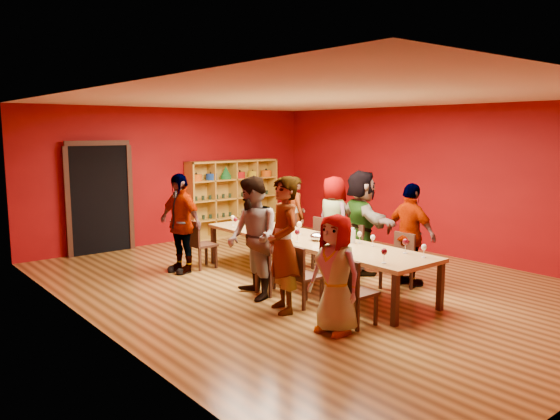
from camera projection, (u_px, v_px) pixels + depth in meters
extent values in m
cube|color=brown|center=(310.00, 284.00, 9.02)|extent=(7.10, 9.10, 0.02)
cube|color=#6E0507|center=(175.00, 175.00, 12.26)|extent=(7.10, 0.02, 3.00)
cube|color=#6E0507|center=(96.00, 214.00, 6.61)|extent=(0.02, 9.10, 3.00)
cube|color=#6E0507|center=(439.00, 181.00, 10.99)|extent=(0.02, 9.10, 3.00)
cube|color=silver|center=(311.00, 98.00, 8.58)|extent=(7.10, 9.10, 0.02)
cube|color=#AA8247|center=(310.00, 240.00, 8.91)|extent=(1.10, 4.50, 0.06)
cube|color=black|center=(395.00, 300.00, 6.99)|extent=(0.08, 0.08, 0.69)
cube|color=black|center=(214.00, 245.00, 10.32)|extent=(0.08, 0.08, 0.69)
cube|color=black|center=(440.00, 286.00, 7.60)|extent=(0.08, 0.08, 0.69)
cube|color=black|center=(255.00, 239.00, 10.94)|extent=(0.08, 0.08, 0.69)
cube|color=black|center=(99.00, 200.00, 11.14)|extent=(1.20, 0.14, 2.20)
cube|color=black|center=(97.00, 143.00, 10.92)|extent=(1.32, 0.06, 0.10)
cube|color=black|center=(68.00, 203.00, 10.68)|extent=(0.10, 0.06, 2.20)
cube|color=black|center=(130.00, 197.00, 11.49)|extent=(0.10, 0.06, 2.20)
cube|color=#B68628|center=(190.00, 202.00, 12.31)|extent=(0.04, 0.40, 1.80)
cube|color=#B68628|center=(272.00, 194.00, 13.78)|extent=(0.04, 0.40, 1.80)
cube|color=#B68628|center=(233.00, 161.00, 12.92)|extent=(2.40, 0.40, 0.04)
cube|color=#B68628|center=(234.00, 234.00, 13.17)|extent=(2.40, 0.40, 0.04)
cube|color=#B68628|center=(229.00, 197.00, 13.19)|extent=(2.40, 0.02, 1.80)
cube|color=#B68628|center=(233.00, 216.00, 13.11)|extent=(2.36, 0.38, 0.03)
cube|color=#B68628|center=(233.00, 198.00, 13.04)|extent=(2.36, 0.38, 0.03)
cube|color=#B68628|center=(233.00, 179.00, 12.98)|extent=(2.36, 0.38, 0.03)
cube|color=#B68628|center=(212.00, 200.00, 12.67)|extent=(0.03, 0.38, 1.76)
cube|color=#B68628|center=(233.00, 198.00, 13.04)|extent=(0.03, 0.38, 1.76)
cube|color=#B68628|center=(253.00, 196.00, 13.42)|extent=(0.03, 0.38, 1.76)
cylinder|color=#DE5E0D|center=(196.00, 178.00, 12.34)|extent=(0.26, 0.26, 0.15)
sphere|color=black|center=(196.00, 173.00, 12.33)|extent=(0.05, 0.05, 0.05)
cylinder|color=#153B95|center=(211.00, 177.00, 12.59)|extent=(0.26, 0.26, 0.15)
sphere|color=black|center=(211.00, 173.00, 12.58)|extent=(0.05, 0.05, 0.05)
cylinder|color=#1C702E|center=(226.00, 177.00, 12.85)|extent=(0.26, 0.26, 0.08)
cone|color=#1C702E|center=(226.00, 171.00, 12.82)|extent=(0.24, 0.24, 0.22)
cylinder|color=red|center=(240.00, 175.00, 13.09)|extent=(0.26, 0.26, 0.15)
sphere|color=black|center=(240.00, 171.00, 13.08)|extent=(0.05, 0.05, 0.05)
cylinder|color=gold|center=(253.00, 174.00, 13.34)|extent=(0.26, 0.26, 0.15)
sphere|color=black|center=(253.00, 170.00, 13.33)|extent=(0.05, 0.05, 0.05)
cylinder|color=#DE5E0D|center=(266.00, 173.00, 13.59)|extent=(0.26, 0.26, 0.15)
sphere|color=black|center=(266.00, 170.00, 13.58)|extent=(0.05, 0.05, 0.05)
cylinder|color=black|center=(196.00, 218.00, 12.46)|extent=(0.07, 0.07, 0.10)
cylinder|color=black|center=(203.00, 217.00, 12.58)|extent=(0.07, 0.07, 0.10)
cylinder|color=black|center=(210.00, 216.00, 12.69)|extent=(0.07, 0.07, 0.10)
cylinder|color=black|center=(217.00, 216.00, 12.81)|extent=(0.07, 0.07, 0.10)
cylinder|color=black|center=(224.00, 215.00, 12.93)|extent=(0.07, 0.07, 0.10)
cylinder|color=black|center=(230.00, 214.00, 13.04)|extent=(0.07, 0.07, 0.10)
cylinder|color=black|center=(236.00, 213.00, 13.16)|extent=(0.07, 0.07, 0.10)
cylinder|color=black|center=(243.00, 213.00, 13.27)|extent=(0.07, 0.07, 0.10)
cylinder|color=black|center=(249.00, 212.00, 13.39)|extent=(0.07, 0.07, 0.10)
cylinder|color=black|center=(255.00, 211.00, 13.50)|extent=(0.07, 0.07, 0.10)
cylinder|color=black|center=(261.00, 211.00, 13.62)|extent=(0.07, 0.07, 0.10)
cylinder|color=black|center=(267.00, 210.00, 13.73)|extent=(0.07, 0.07, 0.10)
cylinder|color=black|center=(196.00, 199.00, 12.40)|extent=(0.07, 0.07, 0.10)
cylinder|color=black|center=(203.00, 198.00, 12.51)|extent=(0.07, 0.07, 0.10)
cylinder|color=black|center=(210.00, 197.00, 12.63)|extent=(0.07, 0.07, 0.10)
cylinder|color=black|center=(217.00, 197.00, 12.74)|extent=(0.07, 0.07, 0.10)
cylinder|color=black|center=(223.00, 196.00, 12.86)|extent=(0.07, 0.07, 0.10)
cylinder|color=black|center=(230.00, 196.00, 12.98)|extent=(0.07, 0.07, 0.10)
cylinder|color=black|center=(236.00, 195.00, 13.09)|extent=(0.07, 0.07, 0.10)
cylinder|color=black|center=(243.00, 194.00, 13.21)|extent=(0.07, 0.07, 0.10)
cylinder|color=black|center=(249.00, 194.00, 13.32)|extent=(0.07, 0.07, 0.10)
cylinder|color=black|center=(255.00, 193.00, 13.44)|extent=(0.07, 0.07, 0.10)
cylinder|color=black|center=(261.00, 193.00, 13.55)|extent=(0.07, 0.07, 0.10)
cylinder|color=black|center=(267.00, 192.00, 13.67)|extent=(0.07, 0.07, 0.10)
cube|color=black|center=(357.00, 293.00, 7.03)|extent=(0.42, 0.42, 0.04)
cube|color=black|center=(347.00, 277.00, 6.88)|extent=(0.04, 0.40, 0.44)
cube|color=black|center=(358.00, 316.00, 6.83)|extent=(0.04, 0.04, 0.41)
cube|color=black|center=(376.00, 310.00, 7.04)|extent=(0.04, 0.04, 0.41)
cube|color=black|center=(338.00, 309.00, 7.09)|extent=(0.04, 0.04, 0.41)
cube|color=black|center=(356.00, 304.00, 7.30)|extent=(0.04, 0.04, 0.41)
imported|color=#4C4B50|center=(335.00, 274.00, 6.74)|extent=(0.49, 0.78, 1.50)
cube|color=black|center=(305.00, 276.00, 7.81)|extent=(0.42, 0.42, 0.04)
cube|color=black|center=(295.00, 262.00, 7.66)|extent=(0.04, 0.40, 0.44)
cube|color=black|center=(304.00, 297.00, 7.61)|extent=(0.04, 0.04, 0.41)
cube|color=black|center=(322.00, 292.00, 7.82)|extent=(0.04, 0.04, 0.41)
cube|color=black|center=(288.00, 291.00, 7.87)|extent=(0.04, 0.04, 0.41)
cube|color=black|center=(306.00, 287.00, 8.08)|extent=(0.04, 0.04, 0.41)
imported|color=#5A7BBA|center=(283.00, 245.00, 7.49)|extent=(0.69, 0.81, 1.89)
cube|color=black|center=(272.00, 266.00, 8.40)|extent=(0.42, 0.42, 0.04)
cube|color=black|center=(262.00, 253.00, 8.24)|extent=(0.04, 0.40, 0.44)
cube|color=black|center=(270.00, 285.00, 8.19)|extent=(0.04, 0.04, 0.41)
cube|color=black|center=(288.00, 281.00, 8.40)|extent=(0.04, 0.04, 0.41)
cube|color=black|center=(257.00, 280.00, 8.45)|extent=(0.04, 0.04, 0.41)
cube|color=black|center=(274.00, 276.00, 8.66)|extent=(0.04, 0.04, 0.41)
imported|color=#4C4D52|center=(253.00, 238.00, 8.10)|extent=(0.71, 0.99, 1.84)
cube|color=black|center=(203.00, 245.00, 9.96)|extent=(0.42, 0.42, 0.04)
cube|color=black|center=(194.00, 233.00, 9.81)|extent=(0.04, 0.40, 0.44)
cube|color=black|center=(200.00, 260.00, 9.76)|extent=(0.04, 0.04, 0.41)
cube|color=black|center=(216.00, 257.00, 9.97)|extent=(0.04, 0.04, 0.41)
cube|color=black|center=(190.00, 256.00, 10.02)|extent=(0.04, 0.04, 0.41)
cube|color=black|center=(206.00, 254.00, 10.23)|extent=(0.04, 0.04, 0.41)
imported|color=#5B84BB|center=(180.00, 223.00, 9.61)|extent=(0.65, 1.10, 1.76)
cube|color=black|center=(396.00, 263.00, 8.61)|extent=(0.42, 0.42, 0.04)
cube|color=black|center=(405.00, 246.00, 8.69)|extent=(0.04, 0.40, 0.44)
cube|color=black|center=(398.00, 281.00, 8.41)|extent=(0.04, 0.04, 0.41)
cube|color=black|center=(411.00, 277.00, 8.62)|extent=(0.04, 0.04, 0.41)
cube|color=black|center=(381.00, 276.00, 8.67)|extent=(0.04, 0.04, 0.41)
cube|color=black|center=(394.00, 273.00, 8.88)|extent=(0.04, 0.04, 0.41)
imported|color=#48484D|center=(411.00, 235.00, 8.76)|extent=(0.51, 1.01, 1.67)
cube|color=black|center=(347.00, 251.00, 9.43)|extent=(0.42, 0.42, 0.04)
cube|color=black|center=(355.00, 236.00, 9.52)|extent=(0.04, 0.40, 0.44)
cube|color=black|center=(347.00, 267.00, 9.23)|extent=(0.04, 0.04, 0.41)
cube|color=black|center=(361.00, 264.00, 9.44)|extent=(0.04, 0.04, 0.41)
cube|color=black|center=(333.00, 264.00, 9.49)|extent=(0.04, 0.04, 0.41)
cube|color=black|center=(347.00, 261.00, 9.70)|extent=(0.04, 0.04, 0.41)
imported|color=#527DAA|center=(361.00, 222.00, 9.58)|extent=(1.10, 1.75, 1.82)
cube|color=black|center=(313.00, 243.00, 10.10)|extent=(0.42, 0.42, 0.04)
cube|color=black|center=(321.00, 229.00, 10.18)|extent=(0.04, 0.40, 0.44)
cube|color=black|center=(313.00, 258.00, 9.89)|extent=(0.04, 0.04, 0.41)
cube|color=black|center=(326.00, 255.00, 10.11)|extent=(0.04, 0.04, 0.41)
cube|color=black|center=(300.00, 255.00, 10.16)|extent=(0.04, 0.04, 0.41)
cube|color=black|center=(314.00, 252.00, 10.37)|extent=(0.04, 0.04, 0.41)
imported|color=#15183C|center=(334.00, 220.00, 10.36)|extent=(0.52, 0.85, 1.65)
cube|color=black|center=(282.00, 236.00, 10.80)|extent=(0.42, 0.42, 0.04)
cube|color=black|center=(289.00, 223.00, 10.88)|extent=(0.04, 0.40, 0.44)
cube|color=black|center=(281.00, 250.00, 10.60)|extent=(0.04, 0.04, 0.41)
cube|color=black|center=(294.00, 247.00, 10.81)|extent=(0.04, 0.04, 0.41)
cube|color=black|center=(270.00, 247.00, 10.86)|extent=(0.04, 0.04, 0.41)
cube|color=black|center=(283.00, 245.00, 11.07)|extent=(0.04, 0.04, 0.41)
imported|color=#4F4F54|center=(296.00, 216.00, 10.97)|extent=(0.60, 0.69, 1.59)
cylinder|color=silver|center=(257.00, 228.00, 9.81)|extent=(0.07, 0.07, 0.01)
cylinder|color=silver|center=(257.00, 225.00, 9.80)|extent=(0.01, 0.01, 0.12)
ellipsoid|color=silver|center=(257.00, 219.00, 9.79)|extent=(0.09, 0.09, 0.10)
cylinder|color=silver|center=(359.00, 243.00, 8.55)|extent=(0.06, 0.06, 0.01)
cylinder|color=silver|center=(359.00, 239.00, 8.54)|extent=(0.01, 0.01, 0.10)
ellipsoid|color=beige|center=(360.00, 234.00, 8.53)|extent=(0.08, 0.08, 0.09)
cylinder|color=silver|center=(424.00, 257.00, 7.59)|extent=(0.06, 0.06, 0.01)
cylinder|color=silver|center=(424.00, 253.00, 7.58)|extent=(0.01, 0.01, 0.10)
ellipsoid|color=silver|center=(424.00, 247.00, 7.57)|extent=(0.08, 0.08, 0.09)
cylinder|color=silver|center=(261.00, 223.00, 10.40)|extent=(0.07, 0.07, 0.01)
cylinder|color=silver|center=(261.00, 220.00, 10.39)|extent=(0.01, 0.01, 0.12)
ellipsoid|color=silver|center=(261.00, 215.00, 10.38)|extent=(0.09, 0.09, 0.10)
cylinder|color=silver|center=(233.00, 225.00, 10.17)|extent=(0.06, 0.06, 0.01)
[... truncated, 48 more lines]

